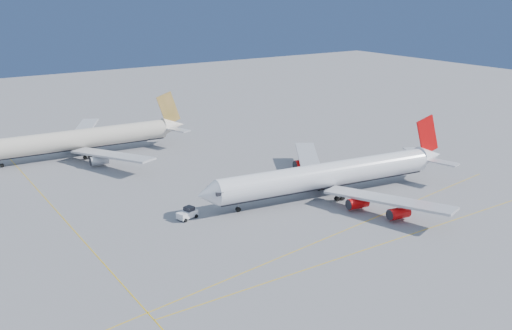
# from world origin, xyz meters

# --- Properties ---
(ground) EXTENTS (500.00, 500.00, 0.00)m
(ground) POSITION_xyz_m (0.00, 0.00, 0.00)
(ground) COLOR slate
(ground) RESTS_ON ground
(taxiway_lines) EXTENTS (118.86, 140.00, 0.02)m
(taxiway_lines) POSITION_xyz_m (-14.71, 6.34, 0.01)
(taxiway_lines) COLOR gold
(taxiway_lines) RESTS_ON ground
(airliner_virgin) EXTENTS (66.75, 59.52, 16.48)m
(airliner_virgin) POSITION_xyz_m (16.70, 12.03, 4.97)
(airliner_virgin) COLOR white
(airliner_virgin) RESTS_ON ground
(airliner_etihad) EXTENTS (62.98, 58.12, 16.44)m
(airliner_etihad) POSITION_xyz_m (-20.97, 76.90, 5.00)
(airliner_etihad) COLOR beige
(airliner_etihad) RESTS_ON ground
(pushback_tug) EXTENTS (4.83, 3.67, 2.47)m
(pushback_tug) POSITION_xyz_m (-18.10, 17.92, 1.15)
(pushback_tug) COLOR white
(pushback_tug) RESTS_ON ground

